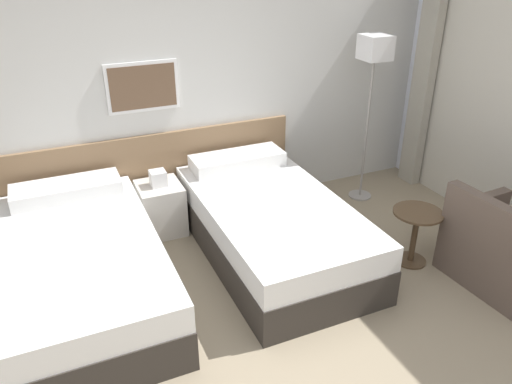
{
  "coord_description": "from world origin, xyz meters",
  "views": [
    {
      "loc": [
        -1.36,
        -2.11,
        2.47
      ],
      "look_at": [
        0.09,
        1.14,
        0.67
      ],
      "focal_mm": 35.0,
      "sensor_mm": 36.0,
      "label": 1
    }
  ],
  "objects_px": {
    "bed_near_door": "(84,269)",
    "nightstand": "(161,207)",
    "bed_near_window": "(271,226)",
    "armchair": "(510,254)",
    "side_table": "(416,227)",
    "floor_lamp": "(374,62)"
  },
  "relations": [
    {
      "from": "armchair",
      "to": "bed_near_window",
      "type": "bearing_deg",
      "value": 49.92
    },
    {
      "from": "bed_near_window",
      "to": "armchair",
      "type": "distance_m",
      "value": 1.92
    },
    {
      "from": "nightstand",
      "to": "bed_near_door",
      "type": "bearing_deg",
      "value": -136.04
    },
    {
      "from": "floor_lamp",
      "to": "side_table",
      "type": "bearing_deg",
      "value": -104.33
    },
    {
      "from": "bed_near_door",
      "to": "nightstand",
      "type": "bearing_deg",
      "value": 43.96
    },
    {
      "from": "bed_near_door",
      "to": "bed_near_window",
      "type": "xyz_separation_m",
      "value": [
        1.56,
        0.0,
        0.0
      ]
    },
    {
      "from": "nightstand",
      "to": "floor_lamp",
      "type": "bearing_deg",
      "value": -4.59
    },
    {
      "from": "bed_near_window",
      "to": "nightstand",
      "type": "bearing_deg",
      "value": 136.04
    },
    {
      "from": "floor_lamp",
      "to": "nightstand",
      "type": "bearing_deg",
      "value": 175.41
    },
    {
      "from": "bed_near_door",
      "to": "floor_lamp",
      "type": "relative_size",
      "value": 1.21
    },
    {
      "from": "bed_near_door",
      "to": "nightstand",
      "type": "height_order",
      "value": "bed_near_door"
    },
    {
      "from": "floor_lamp",
      "to": "side_table",
      "type": "distance_m",
      "value": 1.65
    },
    {
      "from": "nightstand",
      "to": "floor_lamp",
      "type": "height_order",
      "value": "floor_lamp"
    },
    {
      "from": "bed_near_window",
      "to": "nightstand",
      "type": "xyz_separation_m",
      "value": [
        -0.78,
        0.75,
        -0.02
      ]
    },
    {
      "from": "bed_near_door",
      "to": "armchair",
      "type": "distance_m",
      "value": 3.3
    },
    {
      "from": "bed_near_door",
      "to": "floor_lamp",
      "type": "xyz_separation_m",
      "value": [
        2.9,
        0.58,
        1.17
      ]
    },
    {
      "from": "side_table",
      "to": "armchair",
      "type": "height_order",
      "value": "armchair"
    },
    {
      "from": "bed_near_window",
      "to": "armchair",
      "type": "xyz_separation_m",
      "value": [
        1.53,
        -1.15,
        -0.0
      ]
    },
    {
      "from": "bed_near_window",
      "to": "floor_lamp",
      "type": "xyz_separation_m",
      "value": [
        1.34,
        0.58,
        1.17
      ]
    },
    {
      "from": "bed_near_door",
      "to": "bed_near_window",
      "type": "bearing_deg",
      "value": 0.0
    },
    {
      "from": "bed_near_window",
      "to": "armchair",
      "type": "height_order",
      "value": "armchair"
    },
    {
      "from": "bed_near_door",
      "to": "armchair",
      "type": "bearing_deg",
      "value": -20.47
    }
  ]
}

